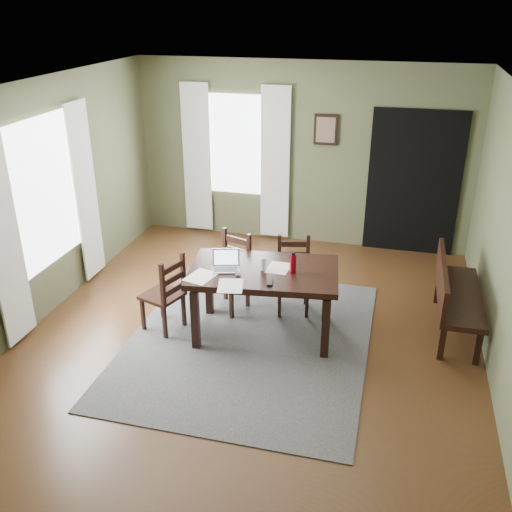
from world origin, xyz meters
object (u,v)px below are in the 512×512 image
(chair_back_right, at_px, (293,276))
(water_bottle, at_px, (293,263))
(laptop, at_px, (226,264))
(chair_end, at_px, (165,294))
(bench, at_px, (453,291))
(dining_table, at_px, (264,278))
(chair_back_left, at_px, (231,273))

(chair_back_right, distance_m, water_bottle, 0.79)
(laptop, bearing_deg, chair_end, 173.16)
(chair_end, relative_size, bench, 0.63)
(dining_table, xyz_separation_m, bench, (2.03, 0.61, -0.21))
(bench, relative_size, water_bottle, 6.18)
(water_bottle, bearing_deg, bench, 19.75)
(chair_back_right, distance_m, bench, 1.82)
(dining_table, relative_size, water_bottle, 7.16)
(chair_back_left, bearing_deg, water_bottle, -11.16)
(chair_back_left, relative_size, bench, 0.65)
(chair_back_left, distance_m, chair_back_right, 0.75)
(chair_back_left, xyz_separation_m, laptop, (0.13, -0.57, 0.39))
(bench, bearing_deg, water_bottle, 109.75)
(chair_back_right, xyz_separation_m, water_bottle, (0.10, -0.63, 0.47))
(laptop, relative_size, water_bottle, 1.46)
(dining_table, relative_size, laptop, 4.92)
(chair_back_right, height_order, water_bottle, water_bottle)
(chair_back_left, height_order, laptop, laptop)
(chair_end, xyz_separation_m, laptop, (0.69, 0.11, 0.41))
(chair_back_left, distance_m, water_bottle, 1.08)
(dining_table, distance_m, chair_end, 1.13)
(chair_back_right, distance_m, laptop, 1.02)
(dining_table, bearing_deg, chair_back_left, 129.77)
(chair_back_left, distance_m, laptop, 0.70)
(bench, height_order, water_bottle, water_bottle)
(chair_end, bearing_deg, laptop, 117.66)
(chair_back_right, bearing_deg, chair_end, -160.55)
(chair_back_left, height_order, chair_back_right, chair_back_left)
(chair_back_left, distance_m, bench, 2.56)
(dining_table, xyz_separation_m, chair_back_left, (-0.53, 0.50, -0.24))
(chair_end, xyz_separation_m, chair_back_left, (0.56, 0.68, 0.02))
(chair_end, relative_size, chair_back_right, 1.01)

